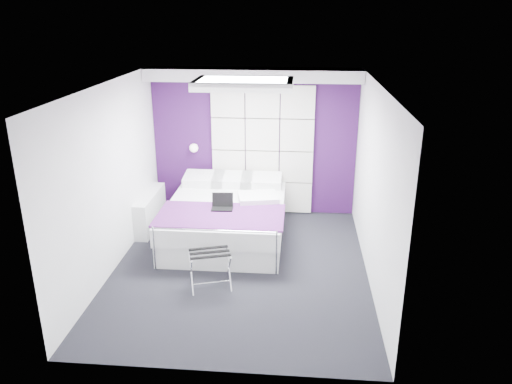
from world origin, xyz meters
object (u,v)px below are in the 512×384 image
radiator (150,211)px  nightstand (217,187)px  luggage_rack (210,269)px  laptop (223,205)px  wall_lamp (194,147)px  bed (226,218)px

radiator → nightstand: (1.04, 0.72, 0.21)m
luggage_rack → laptop: 1.30m
nightstand → laptop: (0.30, -1.34, 0.19)m
wall_lamp → nightstand: 0.82m
nightstand → laptop: bearing=-77.3°
luggage_rack → nightstand: bearing=79.8°
nightstand → luggage_rack: size_ratio=0.80×
bed → nightstand: size_ratio=5.48×
nightstand → radiator: bearing=-145.3°
bed → nightstand: 1.07m
radiator → luggage_rack: radiator is taller
luggage_rack → wall_lamp: bearing=88.1°
nightstand → laptop: size_ratio=1.29×
radiator → nightstand: bearing=34.7°
bed → radiator: bearing=167.6°
wall_lamp → laptop: bearing=-63.1°
laptop → luggage_rack: bearing=-92.7°
luggage_rack → laptop: size_ratio=1.62×
radiator → laptop: laptop is taller
nightstand → bed: bearing=-73.1°
laptop → bed: bearing=85.9°
bed → laptop: size_ratio=7.08×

